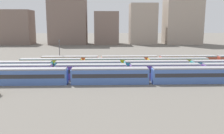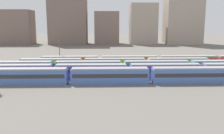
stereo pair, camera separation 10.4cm
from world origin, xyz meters
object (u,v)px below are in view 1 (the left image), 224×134
Objects in this scene: train_track_0 at (110,75)px; train_track_2 at (190,67)px; train_track_4 at (217,61)px; train_track_1 at (201,71)px; train_track_3 at (115,64)px; catenary_pole_1 at (59,51)px.

train_track_2 is at bearing 24.65° from train_track_0.
train_track_0 is 40.81m from train_track_4.
train_track_1 is 2.02× the size of train_track_3.
train_track_3 is at bearing -171.11° from train_track_4.
train_track_1 is 19.31m from train_track_4.
train_track_1 is at bearing -25.16° from catenary_pole_1.
train_track_2 is at bearing -14.05° from train_track_3.
train_track_1 is at bearing -25.45° from train_track_3.
train_track_0 is 0.50× the size of train_track_2.
train_track_1 is (23.74, 5.20, 0.00)m from train_track_0.
catenary_pole_1 is (-17.76, 8.21, 3.07)m from train_track_3.
train_track_0 is at bearing -167.64° from train_track_1.
catenary_pole_1 is (-39.61, 18.61, 3.07)m from train_track_1.
train_track_2 is 21.41m from train_track_3.
train_track_1 and train_track_3 have the same top height.
train_track_0 is 0.50× the size of train_track_4.
train_track_2 is 12.66× the size of catenary_pole_1.
train_track_0 is at bearing -56.31° from catenary_pole_1.
train_track_4 is at bearing -3.37° from catenary_pole_1.
catenary_pole_1 is at bearing 154.84° from train_track_1.
train_track_1 is at bearing 12.36° from train_track_0.
train_track_3 is at bearing 154.55° from train_track_1.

